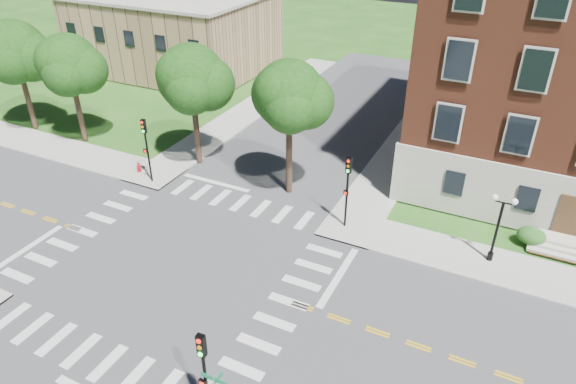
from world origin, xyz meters
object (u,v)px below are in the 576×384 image
at_px(traffic_signal_nw, 146,143).
at_px(twin_lamp_west, 498,225).
at_px(traffic_signal_se, 204,369).
at_px(fire_hydrant, 139,167).
at_px(traffic_signal_ne, 347,184).

distance_m(traffic_signal_nw, twin_lamp_west, 23.34).
distance_m(traffic_signal_se, twin_lamp_west, 17.99).
height_order(traffic_signal_se, fire_hydrant, traffic_signal_se).
xyz_separation_m(twin_lamp_west, fire_hydrant, (-25.06, -0.57, -2.06)).
height_order(traffic_signal_ne, twin_lamp_west, traffic_signal_ne).
xyz_separation_m(traffic_signal_ne, twin_lamp_west, (8.69, 0.46, -0.66)).
bearing_deg(fire_hydrant, traffic_signal_ne, 0.38).
relative_size(traffic_signal_nw, twin_lamp_west, 1.13).
height_order(traffic_signal_se, traffic_signal_ne, same).
xyz_separation_m(traffic_signal_se, traffic_signal_nw, (-14.69, 14.48, 0.00)).
height_order(traffic_signal_nw, fire_hydrant, traffic_signal_nw).
distance_m(traffic_signal_se, traffic_signal_nw, 20.63).
xyz_separation_m(traffic_signal_ne, fire_hydrant, (-16.37, -0.11, -2.72)).
bearing_deg(traffic_signal_nw, twin_lamp_west, 3.19).
bearing_deg(twin_lamp_west, traffic_signal_nw, -176.81).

